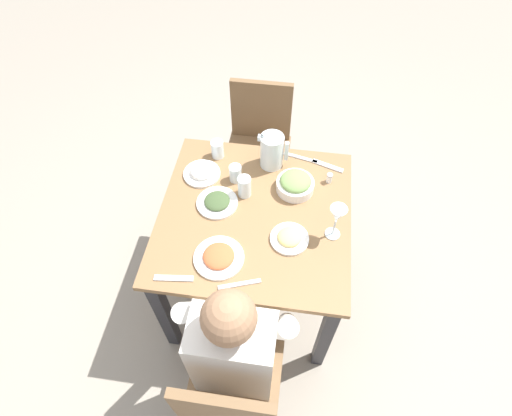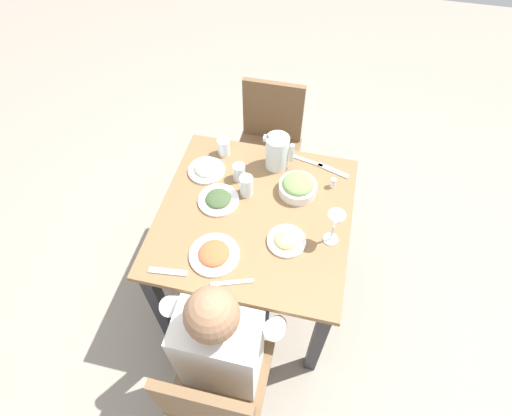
{
  "view_description": "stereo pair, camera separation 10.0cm",
  "coord_description": "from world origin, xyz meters",
  "px_view_note": "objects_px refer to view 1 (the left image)",
  "views": [
    {
      "loc": [
        0.17,
        -1.16,
        2.35
      ],
      "look_at": [
        0.01,
        0.01,
        0.79
      ],
      "focal_mm": 28.89,
      "sensor_mm": 36.0,
      "label": 1
    },
    {
      "loc": [
        0.27,
        -1.14,
        2.35
      ],
      "look_at": [
        0.01,
        0.01,
        0.79
      ],
      "focal_mm": 28.89,
      "sensor_mm": 36.0,
      "label": 2
    }
  ],
  "objects_px": {
    "chair_near": "(231,397)",
    "water_glass_center": "(217,149)",
    "plate_dolmas": "(217,202)",
    "dining_table": "(255,228)",
    "wine_glass": "(337,216)",
    "chair_far": "(259,141)",
    "salt_shaker": "(329,178)",
    "water_glass_far_right": "(244,186)",
    "water_glass_near_right": "(235,173)",
    "plate_yoghurt": "(202,172)",
    "water_pitcher": "(272,151)",
    "diner_near": "(238,337)",
    "plate_rice_curry": "(219,257)",
    "plate_fries": "(290,238)",
    "salad_bowl": "(295,184)"
  },
  "relations": [
    {
      "from": "dining_table",
      "to": "plate_rice_curry",
      "type": "distance_m",
      "value": 0.33
    },
    {
      "from": "water_glass_far_right",
      "to": "water_pitcher",
      "type": "bearing_deg",
      "value": 64.04
    },
    {
      "from": "plate_rice_curry",
      "to": "wine_glass",
      "type": "relative_size",
      "value": 1.15
    },
    {
      "from": "diner_near",
      "to": "salad_bowl",
      "type": "xyz_separation_m",
      "value": [
        0.17,
        0.74,
        0.16
      ]
    },
    {
      "from": "dining_table",
      "to": "salt_shaker",
      "type": "distance_m",
      "value": 0.45
    },
    {
      "from": "dining_table",
      "to": "diner_near",
      "type": "height_order",
      "value": "diner_near"
    },
    {
      "from": "wine_glass",
      "to": "plate_fries",
      "type": "bearing_deg",
      "value": -163.64
    },
    {
      "from": "plate_dolmas",
      "to": "dining_table",
      "type": "bearing_deg",
      "value": -9.84
    },
    {
      "from": "plate_yoghurt",
      "to": "water_glass_center",
      "type": "relative_size",
      "value": 1.95
    },
    {
      "from": "water_pitcher",
      "to": "wine_glass",
      "type": "distance_m",
      "value": 0.52
    },
    {
      "from": "plate_rice_curry",
      "to": "plate_yoghurt",
      "type": "distance_m",
      "value": 0.51
    },
    {
      "from": "water_pitcher",
      "to": "water_glass_far_right",
      "type": "height_order",
      "value": "water_pitcher"
    },
    {
      "from": "chair_far",
      "to": "salad_bowl",
      "type": "distance_m",
      "value": 0.71
    },
    {
      "from": "wine_glass",
      "to": "plate_dolmas",
      "type": "bearing_deg",
      "value": 169.8
    },
    {
      "from": "salad_bowl",
      "to": "wine_glass",
      "type": "height_order",
      "value": "wine_glass"
    },
    {
      "from": "chair_near",
      "to": "wine_glass",
      "type": "xyz_separation_m",
      "value": [
        0.36,
        0.7,
        0.4
      ]
    },
    {
      "from": "plate_yoghurt",
      "to": "water_glass_center",
      "type": "bearing_deg",
      "value": 69.03
    },
    {
      "from": "water_pitcher",
      "to": "salt_shaker",
      "type": "relative_size",
      "value": 3.52
    },
    {
      "from": "dining_table",
      "to": "water_glass_far_right",
      "type": "bearing_deg",
      "value": 120.76
    },
    {
      "from": "chair_far",
      "to": "diner_near",
      "type": "xyz_separation_m",
      "value": [
        0.09,
        -1.33,
        0.15
      ]
    },
    {
      "from": "diner_near",
      "to": "plate_rice_curry",
      "type": "bearing_deg",
      "value": 113.92
    },
    {
      "from": "salad_bowl",
      "to": "plate_rice_curry",
      "type": "relative_size",
      "value": 0.84
    },
    {
      "from": "plate_fries",
      "to": "water_glass_near_right",
      "type": "distance_m",
      "value": 0.45
    },
    {
      "from": "chair_near",
      "to": "water_glass_far_right",
      "type": "height_order",
      "value": "chair_near"
    },
    {
      "from": "water_glass_far_right",
      "to": "water_glass_center",
      "type": "distance_m",
      "value": 0.3
    },
    {
      "from": "water_glass_center",
      "to": "plate_fries",
      "type": "bearing_deg",
      "value": -48.21
    },
    {
      "from": "wine_glass",
      "to": "salt_shaker",
      "type": "height_order",
      "value": "wine_glass"
    },
    {
      "from": "plate_rice_curry",
      "to": "water_glass_far_right",
      "type": "height_order",
      "value": "water_glass_far_right"
    },
    {
      "from": "chair_near",
      "to": "water_glass_center",
      "type": "bearing_deg",
      "value": 102.99
    },
    {
      "from": "chair_near",
      "to": "chair_far",
      "type": "relative_size",
      "value": 1.0
    },
    {
      "from": "chair_near",
      "to": "plate_rice_curry",
      "type": "xyz_separation_m",
      "value": [
        -0.13,
        0.5,
        0.28
      ]
    },
    {
      "from": "chair_far",
      "to": "plate_yoghurt",
      "type": "height_order",
      "value": "chair_far"
    },
    {
      "from": "plate_dolmas",
      "to": "wine_glass",
      "type": "distance_m",
      "value": 0.59
    },
    {
      "from": "chair_near",
      "to": "salt_shaker",
      "type": "bearing_deg",
      "value": 71.8
    },
    {
      "from": "water_pitcher",
      "to": "salt_shaker",
      "type": "xyz_separation_m",
      "value": [
        0.3,
        -0.08,
        -0.07
      ]
    },
    {
      "from": "diner_near",
      "to": "plate_rice_curry",
      "type": "distance_m",
      "value": 0.35
    },
    {
      "from": "water_glass_far_right",
      "to": "water_glass_center",
      "type": "relative_size",
      "value": 1.18
    },
    {
      "from": "chair_far",
      "to": "diner_near",
      "type": "relative_size",
      "value": 0.75
    },
    {
      "from": "diner_near",
      "to": "wine_glass",
      "type": "bearing_deg",
      "value": 53.79
    },
    {
      "from": "plate_rice_curry",
      "to": "salt_shaker",
      "type": "xyz_separation_m",
      "value": [
        0.47,
        0.52,
        0.01
      ]
    },
    {
      "from": "diner_near",
      "to": "salad_bowl",
      "type": "distance_m",
      "value": 0.78
    },
    {
      "from": "chair_near",
      "to": "plate_yoghurt",
      "type": "distance_m",
      "value": 1.06
    },
    {
      "from": "plate_dolmas",
      "to": "salad_bowl",
      "type": "bearing_deg",
      "value": 21.58
    },
    {
      "from": "water_glass_near_right",
      "to": "water_glass_center",
      "type": "distance_m",
      "value": 0.2
    },
    {
      "from": "plate_fries",
      "to": "water_glass_far_right",
      "type": "distance_m",
      "value": 0.34
    },
    {
      "from": "plate_dolmas",
      "to": "salt_shaker",
      "type": "height_order",
      "value": "salt_shaker"
    },
    {
      "from": "chair_near",
      "to": "diner_near",
      "type": "bearing_deg",
      "value": 90.0
    },
    {
      "from": "dining_table",
      "to": "chair_near",
      "type": "bearing_deg",
      "value": -89.3
    },
    {
      "from": "plate_fries",
      "to": "water_glass_center",
      "type": "height_order",
      "value": "water_glass_center"
    },
    {
      "from": "plate_fries",
      "to": "water_glass_near_right",
      "type": "relative_size",
      "value": 1.94
    }
  ]
}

